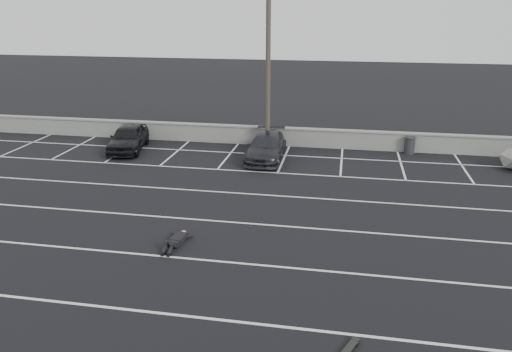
% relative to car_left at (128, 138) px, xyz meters
% --- Properties ---
extents(ground, '(120.00, 120.00, 0.00)m').
position_rel_car_left_xyz_m(ground, '(7.71, -11.45, -0.72)').
color(ground, black).
rests_on(ground, ground).
extents(seawall, '(50.00, 0.45, 1.06)m').
position_rel_car_left_xyz_m(seawall, '(7.71, 2.55, -0.17)').
color(seawall, gray).
rests_on(seawall, ground).
extents(stall_lines, '(36.00, 20.05, 0.01)m').
position_rel_car_left_xyz_m(stall_lines, '(7.63, -7.04, -0.71)').
color(stall_lines, silver).
rests_on(stall_lines, ground).
extents(car_left, '(2.41, 4.44, 1.43)m').
position_rel_car_left_xyz_m(car_left, '(0.00, 0.00, 0.00)').
color(car_left, black).
rests_on(car_left, ground).
extents(car_right, '(1.93, 4.53, 1.30)m').
position_rel_car_left_xyz_m(car_right, '(7.78, -0.27, -0.07)').
color(car_right, '#232429').
rests_on(car_right, ground).
extents(utility_pole, '(1.31, 0.26, 9.85)m').
position_rel_car_left_xyz_m(utility_pole, '(7.54, 1.75, 4.27)').
color(utility_pole, '#4C4238').
rests_on(utility_pole, ground).
extents(trash_bin, '(0.72, 0.72, 0.92)m').
position_rel_car_left_xyz_m(trash_bin, '(15.29, 2.15, -0.25)').
color(trash_bin, '#2A2B2D').
rests_on(trash_bin, ground).
extents(person, '(1.19, 2.30, 0.43)m').
position_rel_car_left_xyz_m(person, '(6.40, -10.35, -0.50)').
color(person, black).
rests_on(person, ground).
extents(skateboard, '(0.46, 0.72, 0.09)m').
position_rel_car_left_xyz_m(skateboard, '(12.19, -15.07, -0.65)').
color(skateboard, black).
rests_on(skateboard, ground).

